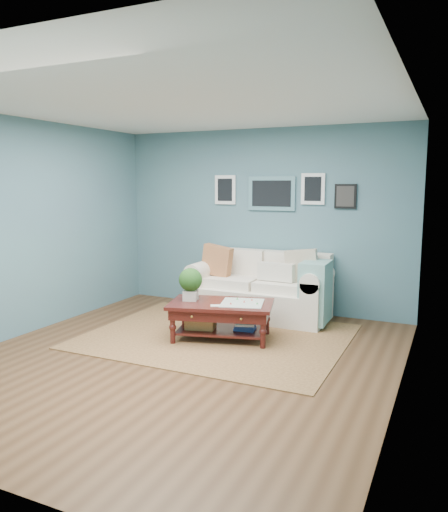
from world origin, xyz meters
The scene contains 4 objects.
room_shell centered at (0.01, 0.06, 1.36)m, with size 5.00×5.02×2.70m.
area_rug centered at (0.02, 0.90, 0.01)m, with size 3.12×2.49×0.01m, color brown.
loveseat centered at (0.24, 2.03, 0.42)m, with size 2.00×0.91×1.03m.
coffee_table centered at (0.05, 0.81, 0.38)m, with size 1.39×1.02×0.87m.
Camera 1 is at (2.64, -4.52, 1.89)m, focal length 35.00 mm.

